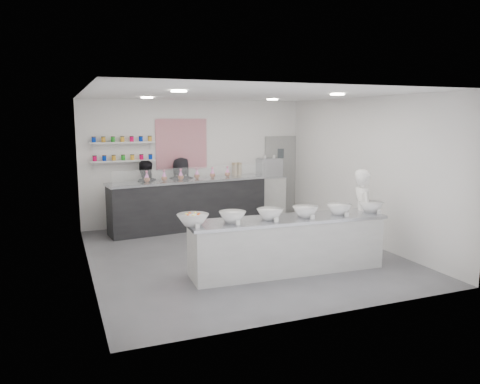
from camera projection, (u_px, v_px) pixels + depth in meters
name	position (u px, v px, depth m)	size (l,w,h in m)	color
floor	(241.00, 254.00, 8.94)	(6.00, 6.00, 0.00)	#515156
ceiling	(241.00, 94.00, 8.47)	(6.00, 6.00, 0.00)	white
back_wall	(196.00, 162.00, 11.46)	(5.50, 5.50, 0.00)	white
left_wall	(86.00, 184.00, 7.71)	(6.00, 6.00, 0.00)	white
right_wall	(364.00, 170.00, 9.70)	(6.00, 6.00, 0.00)	white
back_door	(280.00, 176.00, 12.34)	(0.88, 0.04, 2.10)	gray
pattern_panel	(182.00, 144.00, 11.24)	(1.25, 0.03, 1.20)	#AC1332
jar_shelf_lower	(123.00, 161.00, 10.72)	(1.45, 0.22, 0.04)	silver
jar_shelf_upper	(122.00, 143.00, 10.65)	(1.45, 0.22, 0.04)	silver
preserve_jars	(123.00, 149.00, 10.65)	(1.45, 0.10, 0.56)	#EB004B
downlight_0	(179.00, 91.00, 7.04)	(0.24, 0.24, 0.02)	white
downlight_1	(337.00, 94.00, 8.06)	(0.24, 0.24, 0.02)	white
downlight_2	(147.00, 98.00, 9.43)	(0.24, 0.24, 0.02)	white
downlight_3	(272.00, 100.00, 10.45)	(0.24, 0.24, 0.02)	white
prep_counter	(287.00, 245.00, 7.89)	(3.40, 0.77, 0.93)	#B9B9B5
back_bar	(189.00, 204.00, 10.91)	(3.76, 0.69, 1.16)	black
sneeze_guard	(194.00, 174.00, 10.51)	(3.71, 0.02, 0.32)	white
espresso_ledge	(257.00, 198.00, 11.97)	(1.47, 0.47, 1.09)	#B9B9B5
espresso_machine	(269.00, 168.00, 11.98)	(0.59, 0.41, 0.45)	#93969E
cup_stacks	(237.00, 170.00, 11.66)	(0.24, 0.24, 0.38)	gray
prep_bowls	(288.00, 213.00, 7.80)	(3.69, 0.54, 0.18)	white
label_cards	(305.00, 222.00, 7.33)	(3.31, 0.04, 0.07)	white
cookie_bags	(189.00, 174.00, 10.80)	(2.13, 0.13, 0.25)	#FF6FDA
woman_prep	(363.00, 215.00, 8.51)	(0.61, 0.40, 1.67)	white
staff_left	(145.00, 196.00, 10.75)	(0.79, 0.61, 1.62)	black
staff_right	(182.00, 192.00, 11.06)	(0.81, 0.53, 1.67)	black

